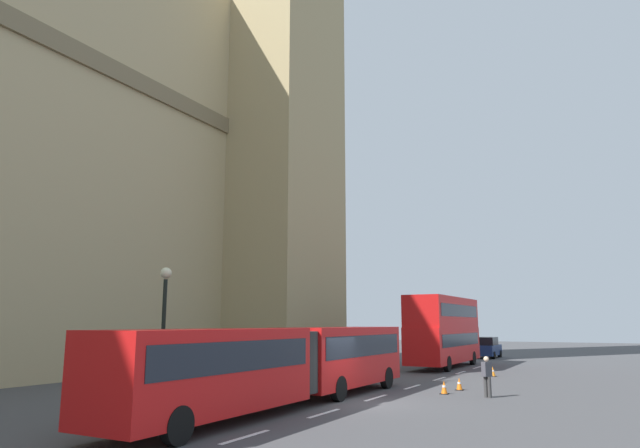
% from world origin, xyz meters
% --- Properties ---
extents(ground_plane, '(160.00, 160.00, 0.00)m').
position_xyz_m(ground_plane, '(0.00, 0.00, 0.00)').
color(ground_plane, '#424244').
extents(lane_centre_marking, '(34.40, 0.16, 0.01)m').
position_xyz_m(lane_centre_marking, '(4.02, 0.00, 0.00)').
color(lane_centre_marking, silver).
rests_on(lane_centre_marking, ground_plane).
extents(articulated_bus, '(17.55, 2.54, 2.90)m').
position_xyz_m(articulated_bus, '(-2.12, 1.99, 1.75)').
color(articulated_bus, red).
rests_on(articulated_bus, ground_plane).
extents(double_decker_bus, '(10.77, 2.54, 4.90)m').
position_xyz_m(double_decker_bus, '(19.15, 2.00, 2.71)').
color(double_decker_bus, red).
rests_on(double_decker_bus, ground_plane).
extents(sedan_lead, '(4.40, 1.86, 1.85)m').
position_xyz_m(sedan_lead, '(31.69, 1.71, 0.91)').
color(sedan_lead, navy).
rests_on(sedan_lead, ground_plane).
extents(traffic_cone_west, '(0.36, 0.36, 0.58)m').
position_xyz_m(traffic_cone_west, '(4.34, -2.17, 0.28)').
color(traffic_cone_west, black).
rests_on(traffic_cone_west, ground_plane).
extents(traffic_cone_middle, '(0.36, 0.36, 0.58)m').
position_xyz_m(traffic_cone_middle, '(6.10, -2.38, 0.28)').
color(traffic_cone_middle, black).
rests_on(traffic_cone_middle, ground_plane).
extents(traffic_cone_east, '(0.36, 0.36, 0.58)m').
position_xyz_m(traffic_cone_east, '(13.76, -2.37, 0.28)').
color(traffic_cone_east, black).
rests_on(traffic_cone_east, ground_plane).
extents(street_lamp, '(0.44, 0.44, 5.27)m').
position_xyz_m(street_lamp, '(-4.08, 6.50, 3.06)').
color(street_lamp, black).
rests_on(street_lamp, ground_plane).
extents(pedestrian_near_cones, '(0.47, 0.41, 1.69)m').
position_xyz_m(pedestrian_near_cones, '(4.08, -4.11, 0.91)').
color(pedestrian_near_cones, '#333333').
rests_on(pedestrian_near_cones, ground_plane).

